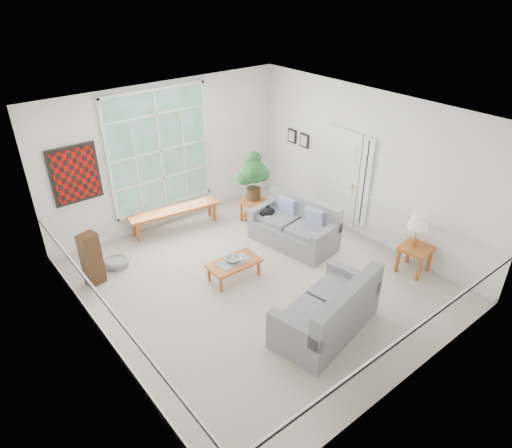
{
  "coord_description": "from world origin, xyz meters",
  "views": [
    {
      "loc": [
        -4.18,
        -5.13,
        4.97
      ],
      "look_at": [
        0.1,
        0.2,
        1.05
      ],
      "focal_mm": 32.0,
      "sensor_mm": 36.0,
      "label": 1
    }
  ],
  "objects_px": {
    "loveseat_right": "(294,224)",
    "end_table": "(253,210)",
    "side_table": "(414,259)",
    "loveseat_front": "(326,305)",
    "coffee_table": "(234,270)"
  },
  "relations": [
    {
      "from": "loveseat_right",
      "to": "loveseat_front",
      "type": "xyz_separation_m",
      "value": [
        -1.33,
        -2.15,
        0.02
      ]
    },
    {
      "from": "end_table",
      "to": "side_table",
      "type": "relative_size",
      "value": 0.9
    },
    {
      "from": "loveseat_right",
      "to": "side_table",
      "type": "height_order",
      "value": "loveseat_right"
    },
    {
      "from": "coffee_table",
      "to": "side_table",
      "type": "relative_size",
      "value": 1.78
    },
    {
      "from": "loveseat_right",
      "to": "side_table",
      "type": "bearing_deg",
      "value": -72.45
    },
    {
      "from": "loveseat_right",
      "to": "end_table",
      "type": "height_order",
      "value": "loveseat_right"
    },
    {
      "from": "loveseat_right",
      "to": "loveseat_front",
      "type": "distance_m",
      "value": 2.52
    },
    {
      "from": "end_table",
      "to": "loveseat_front",
      "type": "bearing_deg",
      "value": -110.96
    },
    {
      "from": "loveseat_right",
      "to": "side_table",
      "type": "relative_size",
      "value": 3.23
    },
    {
      "from": "end_table",
      "to": "side_table",
      "type": "xyz_separation_m",
      "value": [
        1.07,
        -3.39,
        0.03
      ]
    },
    {
      "from": "loveseat_front",
      "to": "side_table",
      "type": "bearing_deg",
      "value": -10.0
    },
    {
      "from": "coffee_table",
      "to": "loveseat_right",
      "type": "bearing_deg",
      "value": 8.25
    },
    {
      "from": "loveseat_right",
      "to": "side_table",
      "type": "xyz_separation_m",
      "value": [
        1.06,
        -2.09,
        -0.2
      ]
    },
    {
      "from": "end_table",
      "to": "side_table",
      "type": "height_order",
      "value": "side_table"
    },
    {
      "from": "loveseat_right",
      "to": "loveseat_front",
      "type": "height_order",
      "value": "loveseat_front"
    }
  ]
}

